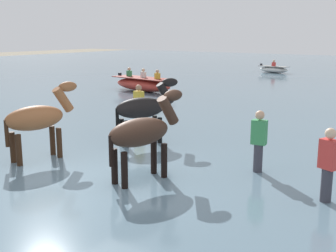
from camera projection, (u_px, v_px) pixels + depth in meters
ground_plane at (113, 190)px, 9.22m from camera, size 120.00×120.00×0.00m
water_surface at (283, 114)px, 17.21m from camera, size 90.00×90.00×0.25m
horse_lead_black at (143, 110)px, 11.93m from camera, size 1.21×1.78×2.03m
horse_trailing_dark_bay at (143, 134)px, 8.91m from camera, size 0.85×1.92×2.08m
horse_flank_chestnut at (38, 120)px, 10.37m from camera, size 0.82×1.93×2.09m
boat_far_offshore at (274, 69)px, 33.40m from camera, size 2.54×1.31×0.98m
boat_near_port at (143, 84)px, 22.86m from camera, size 3.93×1.73×1.19m
person_wading_close at (259, 145)px, 9.50m from camera, size 0.34×0.23×1.63m
person_spectator_far at (328, 169)px, 7.79m from camera, size 0.37×0.31×1.63m
person_onlooker_right at (139, 108)px, 14.16m from camera, size 0.35×0.25×1.63m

